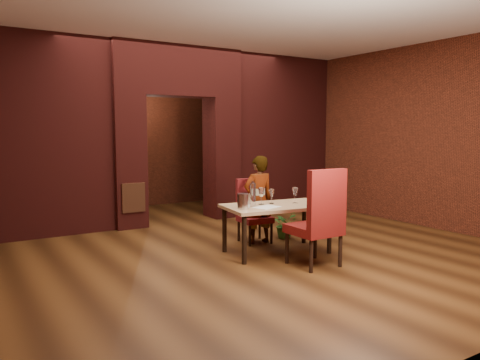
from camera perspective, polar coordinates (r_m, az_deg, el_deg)
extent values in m
plane|color=#4B2C12|center=(7.13, -0.79, -7.64)|extent=(8.00, 8.00, 0.00)
cube|color=silver|center=(7.08, -0.83, 18.37)|extent=(7.00, 8.00, 0.04)
cube|color=maroon|center=(10.55, -12.25, 5.47)|extent=(7.00, 0.04, 3.20)
cube|color=maroon|center=(9.24, 18.13, 5.23)|extent=(0.04, 8.00, 3.20)
cube|color=maroon|center=(8.36, -13.61, 2.21)|extent=(0.55, 0.55, 2.30)
cube|color=maroon|center=(9.15, -2.25, 2.70)|extent=(0.55, 0.55, 2.30)
cube|color=maroon|center=(8.76, -7.83, 12.98)|extent=(2.45, 0.55, 0.90)
cube|color=maroon|center=(8.01, -23.35, 4.93)|extent=(2.28, 0.35, 3.20)
cube|color=maroon|center=(9.91, 4.87, 5.55)|extent=(2.28, 0.35, 3.20)
cube|color=#A5552F|center=(8.15, -12.84, -2.12)|extent=(0.40, 0.03, 0.50)
cube|color=black|center=(10.38, -14.14, 2.37)|extent=(0.90, 0.08, 2.10)
cube|color=black|center=(10.34, -14.08, 2.36)|extent=(1.02, 0.04, 2.22)
cube|color=tan|center=(6.52, 4.49, -5.94)|extent=(1.53, 1.00, 0.67)
cube|color=maroon|center=(7.06, 1.84, -3.81)|extent=(0.48, 0.48, 0.96)
cube|color=maroon|center=(5.93, 8.99, -4.48)|extent=(0.56, 0.56, 1.23)
imported|color=white|center=(7.01, 2.26, -2.40)|extent=(0.50, 0.35, 1.32)
cube|color=silver|center=(6.24, 3.30, -3.33)|extent=(0.39, 0.33, 0.00)
cylinder|color=silver|center=(6.10, 0.43, -2.60)|extent=(0.16, 0.16, 0.20)
cylinder|color=white|center=(6.29, 1.58, -1.71)|extent=(0.08, 0.08, 0.34)
imported|color=#2A5C1F|center=(7.42, 5.47, -5.35)|extent=(0.46, 0.42, 0.45)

